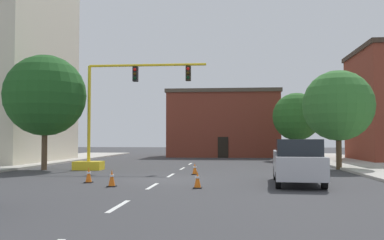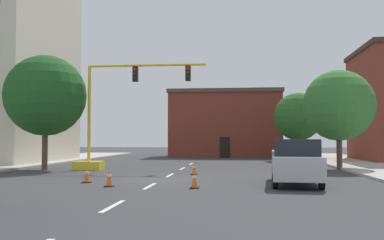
{
  "view_description": "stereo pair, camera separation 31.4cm",
  "coord_description": "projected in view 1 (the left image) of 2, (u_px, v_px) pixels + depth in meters",
  "views": [
    {
      "loc": [
        3.41,
        -21.34,
        2.02
      ],
      "look_at": [
        0.71,
        7.43,
        3.25
      ],
      "focal_mm": 40.82,
      "sensor_mm": 36.0,
      "label": 1
    },
    {
      "loc": [
        3.72,
        -21.3,
        2.02
      ],
      "look_at": [
        0.71,
        7.43,
        3.25
      ],
      "focal_mm": 40.82,
      "sensor_mm": 36.0,
      "label": 2
    }
  ],
  "objects": [
    {
      "name": "tree_left_near",
      "position": [
        45.0,
        96.0,
        28.28
      ],
      "size": [
        5.25,
        5.25,
        7.45
      ],
      "color": "brown",
      "rests_on": "ground_plane"
    },
    {
      "name": "pickup_truck_silver",
      "position": [
        298.0,
        162.0,
        19.23
      ],
      "size": [
        2.37,
        5.53,
        1.99
      ],
      "color": "#BCBCC1",
      "rests_on": "ground_plane"
    },
    {
      "name": "lane_stripe_seg_3",
      "position": [
        171.0,
        175.0,
        23.94
      ],
      "size": [
        0.16,
        2.4,
        0.01
      ],
      "primitive_type": "cube",
      "color": "silver",
      "rests_on": "ground_plane"
    },
    {
      "name": "lane_stripe_seg_1",
      "position": [
        118.0,
        206.0,
        13.0
      ],
      "size": [
        0.16,
        2.4,
        0.01
      ],
      "primitive_type": "cube",
      "color": "silver",
      "rests_on": "ground_plane"
    },
    {
      "name": "lane_stripe_seg_5",
      "position": [
        190.0,
        164.0,
        34.88
      ],
      "size": [
        0.16,
        2.4,
        0.01
      ],
      "primitive_type": "cube",
      "color": "silver",
      "rests_on": "ground_plane"
    },
    {
      "name": "tree_right_mid",
      "position": [
        338.0,
        106.0,
        28.68
      ],
      "size": [
        4.64,
        4.64,
        6.52
      ],
      "color": "#4C3823",
      "rests_on": "ground_plane"
    },
    {
      "name": "lane_stripe_seg_4",
      "position": [
        182.0,
        168.0,
        29.41
      ],
      "size": [
        0.16,
        2.4,
        0.01
      ],
      "primitive_type": "cube",
      "color": "silver",
      "rests_on": "ground_plane"
    },
    {
      "name": "traffic_cone_roadside_a",
      "position": [
        112.0,
        178.0,
        18.28
      ],
      "size": [
        0.36,
        0.36,
        0.73
      ],
      "color": "black",
      "rests_on": "ground_plane"
    },
    {
      "name": "lane_stripe_seg_2",
      "position": [
        152.0,
        186.0,
        18.47
      ],
      "size": [
        0.16,
        2.4,
        0.01
      ],
      "primitive_type": "cube",
      "color": "silver",
      "rests_on": "ground_plane"
    },
    {
      "name": "building_brick_center",
      "position": [
        224.0,
        124.0,
        49.68
      ],
      "size": [
        12.48,
        7.46,
        7.39
      ],
      "color": "brown",
      "rests_on": "ground_plane"
    },
    {
      "name": "traffic_cone_roadside_c",
      "position": [
        198.0,
        180.0,
        17.71
      ],
      "size": [
        0.36,
        0.36,
        0.7
      ],
      "color": "black",
      "rests_on": "ground_plane"
    },
    {
      "name": "tree_right_far",
      "position": [
        297.0,
        117.0,
        40.59
      ],
      "size": [
        4.44,
        4.44,
        6.29
      ],
      "color": "brown",
      "rests_on": "ground_plane"
    },
    {
      "name": "traffic_signal_gantry",
      "position": [
        105.0,
        136.0,
        28.14
      ],
      "size": [
        8.53,
        1.2,
        6.83
      ],
      "color": "yellow",
      "rests_on": "ground_plane"
    },
    {
      "name": "traffic_cone_roadside_d",
      "position": [
        195.0,
        169.0,
        24.47
      ],
      "size": [
        0.36,
        0.36,
        0.66
      ],
      "color": "black",
      "rests_on": "ground_plane"
    },
    {
      "name": "ground_plane",
      "position": [
        164.0,
        180.0,
        21.45
      ],
      "size": [
        160.0,
        160.0,
        0.0
      ],
      "primitive_type": "plane",
      "color": "#38383A"
    },
    {
      "name": "traffic_cone_roadside_b",
      "position": [
        89.0,
        175.0,
        19.91
      ],
      "size": [
        0.36,
        0.36,
        0.72
      ],
      "color": "black",
      "rests_on": "ground_plane"
    }
  ]
}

